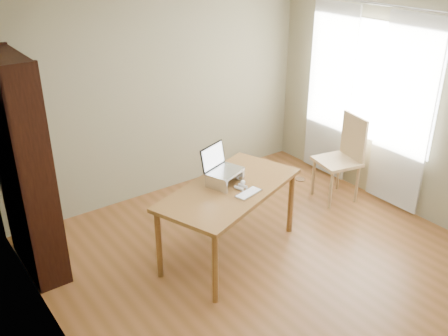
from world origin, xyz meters
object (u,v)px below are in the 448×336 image
(desk, at_px, (230,195))
(bookshelf, at_px, (25,169))
(chair, at_px, (342,154))
(cat, at_px, (226,176))
(keyboard, at_px, (249,193))
(laptop, at_px, (221,164))

(desk, bearing_deg, bookshelf, 130.95)
(desk, relative_size, chair, 1.62)
(desk, bearing_deg, chair, -14.38)
(bookshelf, relative_size, cat, 4.29)
(keyboard, relative_size, chair, 0.29)
(cat, bearing_deg, chair, -12.49)
(laptop, xyz_separation_m, cat, (0.03, -0.03, -0.13))
(laptop, bearing_deg, desk, -109.43)
(cat, bearing_deg, bookshelf, 139.81)
(laptop, bearing_deg, bookshelf, 134.87)
(laptop, xyz_separation_m, chair, (1.81, 0.02, -0.37))
(cat, bearing_deg, keyboard, -100.06)
(laptop, bearing_deg, chair, -18.89)
(desk, distance_m, chair, 1.82)
(cat, bearing_deg, desk, -121.27)
(bookshelf, height_order, cat, bookshelf)
(bookshelf, distance_m, laptop, 1.81)
(cat, distance_m, chair, 1.79)
(keyboard, xyz_separation_m, cat, (-0.02, 0.33, 0.06))
(bookshelf, relative_size, chair, 2.00)
(laptop, relative_size, chair, 0.40)
(desk, height_order, chair, chair)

